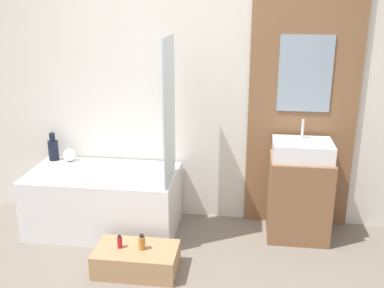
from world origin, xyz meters
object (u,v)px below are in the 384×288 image
at_px(sink, 303,150).
at_px(vase_tall_dark, 53,149).
at_px(bottle_soap_secondary, 142,243).
at_px(bathtub, 104,200).
at_px(wooden_step_bench, 137,260).
at_px(bottle_soap_primary, 120,242).
at_px(vase_round_light, 70,155).

xyz_separation_m(sink, vase_tall_dark, (-2.27, 0.15, -0.14)).
bearing_deg(bottle_soap_secondary, vase_tall_dark, 140.14).
relative_size(bathtub, wooden_step_bench, 2.07).
height_order(bathtub, bottle_soap_secondary, bathtub).
bearing_deg(bottle_soap_primary, sink, 27.67).
xyz_separation_m(bathtub, sink, (1.72, 0.11, 0.52)).
bearing_deg(vase_tall_dark, bottle_soap_primary, -45.00).
height_order(vase_round_light, bottle_soap_primary, vase_round_light).
relative_size(wooden_step_bench, bottle_soap_primary, 5.95).
bearing_deg(bathtub, wooden_step_bench, -54.32).
bearing_deg(sink, bottle_soap_primary, -152.33).
relative_size(bottle_soap_primary, bottle_soap_secondary, 0.85).
xyz_separation_m(bathtub, bottle_soap_primary, (0.32, -0.62, -0.04)).
bearing_deg(wooden_step_bench, vase_tall_dark, 138.84).
bearing_deg(bathtub, vase_tall_dark, 155.55).
bearing_deg(vase_tall_dark, bottle_soap_secondary, -39.86).
xyz_separation_m(wooden_step_bench, bottle_soap_primary, (-0.13, 0.00, 0.14)).
xyz_separation_m(bathtub, vase_round_light, (-0.39, 0.24, 0.33)).
xyz_separation_m(vase_tall_dark, bottle_soap_secondary, (1.05, -0.88, -0.41)).
bearing_deg(bottle_soap_primary, bathtub, 117.32).
distance_m(vase_round_light, bottle_soap_primary, 1.18).
distance_m(bathtub, bottle_soap_secondary, 0.80).
bearing_deg(vase_round_light, sink, -3.64).
bearing_deg(vase_tall_dark, sink, -3.69).
xyz_separation_m(sink, bottle_soap_secondary, (-1.22, -0.73, -0.55)).
xyz_separation_m(bottle_soap_primary, bottle_soap_secondary, (0.17, 0.00, 0.01)).
bearing_deg(wooden_step_bench, bathtub, 125.68).
distance_m(bathtub, sink, 1.80).
height_order(bathtub, vase_round_light, vase_round_light).
height_order(bathtub, vase_tall_dark, vase_tall_dark).
height_order(vase_tall_dark, bottle_soap_primary, vase_tall_dark).
bearing_deg(bottle_soap_secondary, bottle_soap_primary, 180.00).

